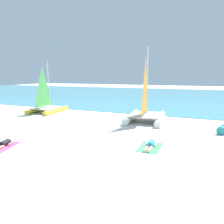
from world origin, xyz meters
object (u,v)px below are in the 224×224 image
at_px(sailboat_white, 145,110).
at_px(sunbather_left, 3,144).
at_px(sailboat_yellow, 47,105).
at_px(sunbather_right, 150,145).
at_px(towel_left, 3,147).
at_px(towel_right, 150,147).

relative_size(sailboat_white, sunbather_left, 3.92).
xyz_separation_m(sailboat_yellow, sunbather_right, (12.28, -6.56, -0.65)).
xyz_separation_m(towel_left, sunbather_left, (-0.02, 0.06, 0.13)).
distance_m(sunbather_left, sunbather_right, 7.96).
bearing_deg(sailboat_yellow, towel_right, -33.09).
relative_size(sunbather_left, towel_right, 0.82).
height_order(sailboat_white, towel_left, sailboat_white).
height_order(towel_left, sunbather_left, sunbather_left).
distance_m(sailboat_white, sunbather_left, 10.79).
height_order(towel_right, sunbather_right, sunbather_right).
height_order(sunbather_left, sunbather_right, same).
relative_size(sailboat_yellow, sunbather_right, 3.36).
bearing_deg(towel_right, sailboat_white, 106.01).
bearing_deg(sailboat_white, sunbather_right, -78.89).
distance_m(sunbather_left, towel_right, 7.93).
bearing_deg(sunbather_left, sunbather_right, 7.03).
height_order(towel_left, sunbather_right, sunbather_right).
relative_size(towel_left, sunbather_right, 1.22).
bearing_deg(towel_left, sunbather_right, 22.26).
bearing_deg(sunbather_left, sailboat_white, 44.05).
bearing_deg(towel_right, sunbather_left, -158.66).
bearing_deg(sunbather_right, towel_left, -157.94).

